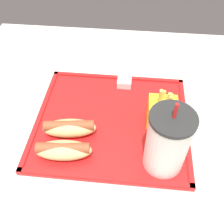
# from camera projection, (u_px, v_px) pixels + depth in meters

# --- Properties ---
(ground_plane) EXTENTS (8.00, 8.00, 0.00)m
(ground_plane) POSITION_uv_depth(u_px,v_px,m) (121.00, 224.00, 1.24)
(ground_plane) COLOR #383333
(dining_table) EXTENTS (1.05, 0.92, 0.75)m
(dining_table) POSITION_uv_depth(u_px,v_px,m) (124.00, 189.00, 0.96)
(dining_table) COLOR beige
(dining_table) RESTS_ON ground_plane
(food_tray) EXTENTS (0.39, 0.35, 0.01)m
(food_tray) POSITION_uv_depth(u_px,v_px,m) (112.00, 121.00, 0.68)
(food_tray) COLOR red
(food_tray) RESTS_ON dining_table
(soda_cup) EXTENTS (0.09, 0.09, 0.19)m
(soda_cup) POSITION_uv_depth(u_px,v_px,m) (168.00, 142.00, 0.54)
(soda_cup) COLOR silver
(soda_cup) RESTS_ON food_tray
(hot_dog_far) EXTENTS (0.13, 0.06, 0.04)m
(hot_dog_far) POSITION_uv_depth(u_px,v_px,m) (64.00, 150.00, 0.59)
(hot_dog_far) COLOR #DBB270
(hot_dog_far) RESTS_ON food_tray
(hot_dog_near) EXTENTS (0.14, 0.07, 0.04)m
(hot_dog_near) POSITION_uv_depth(u_px,v_px,m) (70.00, 128.00, 0.63)
(hot_dog_near) COLOR #DBB270
(hot_dog_near) RESTS_ON food_tray
(fries_carton) EXTENTS (0.07, 0.06, 0.12)m
(fries_carton) POSITION_uv_depth(u_px,v_px,m) (162.00, 111.00, 0.65)
(fries_carton) COLOR gold
(fries_carton) RESTS_ON food_tray
(sauce_cup_mayo) EXTENTS (0.04, 0.04, 0.02)m
(sauce_cup_mayo) POSITION_uv_depth(u_px,v_px,m) (125.00, 82.00, 0.76)
(sauce_cup_mayo) COLOR silver
(sauce_cup_mayo) RESTS_ON food_tray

